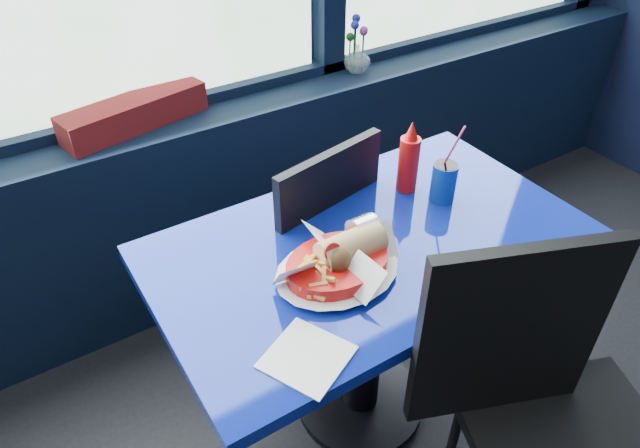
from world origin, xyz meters
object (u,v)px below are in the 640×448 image
at_px(near_table, 368,288).
at_px(soda_cup, 444,181).
at_px(chair_near_back, 315,237).
at_px(chair_near_front, 548,412).
at_px(planter_box, 135,113).
at_px(flower_vase, 357,55).
at_px(food_basket, 339,262).
at_px(ketchup_bottle, 409,160).

xyz_separation_m(near_table, soda_cup, (0.30, 0.05, 0.25)).
bearing_deg(chair_near_back, chair_near_front, 83.76).
xyz_separation_m(planter_box, flower_vase, (0.92, -0.02, 0.02)).
xyz_separation_m(planter_box, soda_cup, (0.65, -0.84, -0.04)).
xyz_separation_m(near_table, chair_near_front, (0.10, -0.57, 0.02)).
bearing_deg(soda_cup, planter_box, 127.64).
xyz_separation_m(chair_near_back, flower_vase, (0.54, 0.55, 0.34)).
height_order(near_table, chair_near_front, chair_near_front).
relative_size(planter_box, food_basket, 1.39).
distance_m(chair_near_back, ketchup_bottle, 0.43).
bearing_deg(chair_near_front, food_basket, 137.45).
height_order(food_basket, ketchup_bottle, ketchup_bottle).
bearing_deg(chair_near_front, flower_vase, 93.66).
distance_m(chair_near_front, food_basket, 0.60).
relative_size(flower_vase, ketchup_bottle, 0.99).
xyz_separation_m(chair_near_back, soda_cup, (0.28, -0.27, 0.28)).
height_order(chair_near_back, planter_box, chair_near_back).
height_order(near_table, food_basket, food_basket).
distance_m(chair_near_back, flower_vase, 0.84).
bearing_deg(soda_cup, food_basket, -166.03).
relative_size(food_basket, soda_cup, 1.45).
distance_m(flower_vase, food_basket, 1.18).
xyz_separation_m(near_table, food_basket, (-0.15, -0.06, 0.22)).
relative_size(chair_near_front, planter_box, 2.01).
bearing_deg(soda_cup, flower_vase, 72.07).
distance_m(chair_near_front, flower_vase, 1.54).
xyz_separation_m(near_table, chair_near_back, (0.02, 0.32, -0.04)).
bearing_deg(food_basket, flower_vase, 77.41).
height_order(chair_near_front, flower_vase, flower_vase).
distance_m(flower_vase, ketchup_bottle, 0.79).
bearing_deg(soda_cup, chair_near_front, -107.82).
bearing_deg(chair_near_back, planter_box, -68.20).
height_order(near_table, soda_cup, soda_cup).
bearing_deg(ketchup_bottle, near_table, -148.66).
distance_m(chair_near_back, planter_box, 0.75).
height_order(chair_near_front, ketchup_bottle, chair_near_front).
xyz_separation_m(chair_near_back, ketchup_bottle, (0.22, -0.17, 0.32)).
bearing_deg(food_basket, soda_cup, 38.81).
xyz_separation_m(chair_near_front, flower_vase, (0.47, 1.44, 0.28)).
xyz_separation_m(flower_vase, soda_cup, (-0.27, -0.82, -0.06)).
xyz_separation_m(planter_box, ketchup_bottle, (0.59, -0.75, 0.00)).
xyz_separation_m(flower_vase, ketchup_bottle, (-0.32, -0.72, -0.02)).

